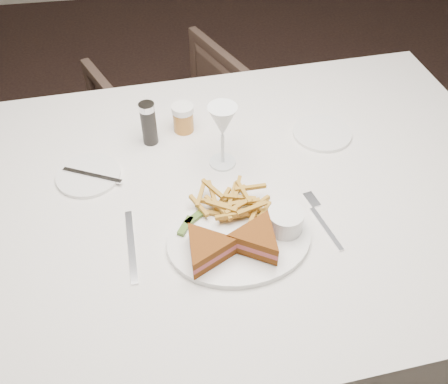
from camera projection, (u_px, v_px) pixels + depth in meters
ground at (282, 250)px, 2.03m from camera, size 5.00×5.00×0.00m
table at (221, 281)px, 1.48m from camera, size 1.60×1.12×0.75m
chair_far at (173, 113)px, 2.20m from camera, size 0.73×0.71×0.58m
table_setting at (226, 199)px, 1.15m from camera, size 0.79×0.60×0.18m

